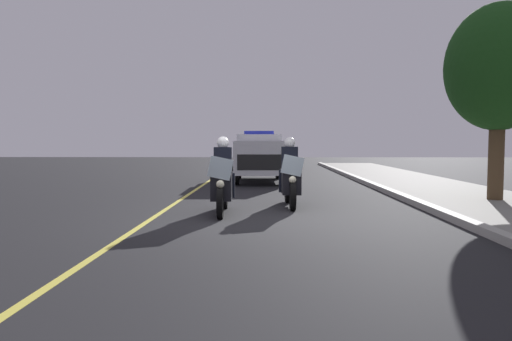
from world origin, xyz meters
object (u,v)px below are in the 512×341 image
(police_suv, at_px, (259,155))
(tree_mid_block, at_px, (499,68))
(police_motorcycle_lead_left, at_px, (223,182))
(police_motorcycle_lead_right, at_px, (290,178))

(police_suv, relative_size, tree_mid_block, 0.98)
(police_motorcycle_lead_left, bearing_deg, tree_mid_block, 105.25)
(police_motorcycle_lead_left, relative_size, tree_mid_block, 0.42)
(police_suv, xyz_separation_m, tree_mid_block, (6.69, 6.29, 2.42))
(police_suv, bearing_deg, tree_mid_block, 43.22)
(police_motorcycle_lead_left, xyz_separation_m, police_motorcycle_lead_right, (-1.20, 1.57, 0.00))
(police_suv, bearing_deg, police_motorcycle_lead_right, 7.06)
(police_motorcycle_lead_right, distance_m, tree_mid_block, 6.09)
(tree_mid_block, bearing_deg, police_motorcycle_lead_left, -74.75)
(police_suv, bearing_deg, police_motorcycle_lead_left, -4.34)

